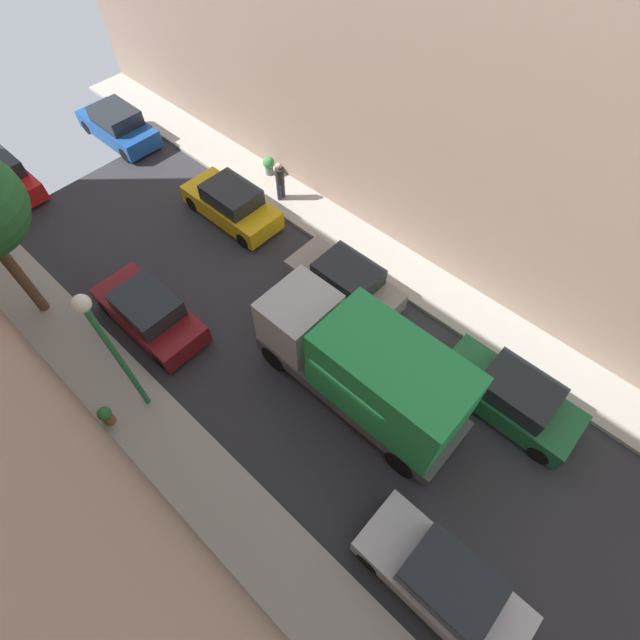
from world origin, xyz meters
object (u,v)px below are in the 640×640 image
object	(u,v)px
potted_plant_2	(106,415)
parked_car_right_4	(118,126)
parked_car_right_3	(232,204)
parked_car_left_3	(149,313)
parked_car_left_4	(0,176)
parked_car_left_2	(443,582)
parked_car_right_1	(510,396)
parked_car_right_2	(345,282)
pedestrian	(280,180)
lamp_post	(107,341)
potted_plant_0	(269,164)
delivery_truck	(366,369)

from	to	relation	value
potted_plant_2	parked_car_right_4	bearing A→B (deg)	54.63
parked_car_right_3	parked_car_right_4	distance (m)	7.89
parked_car_left_3	parked_car_left_4	bearing A→B (deg)	90.00
parked_car_left_4	parked_car_right_3	xyz separation A→B (m)	(5.40, -8.44, 0.00)
parked_car_left_2	parked_car_right_1	world-z (taller)	same
parked_car_right_2	pedestrian	bearing A→B (deg)	68.73
parked_car_left_4	lamp_post	xyz separation A→B (m)	(-1.90, -12.74, 2.89)
parked_car_right_1	potted_plant_0	world-z (taller)	parked_car_right_1
delivery_truck	lamp_post	size ratio (longest dim) A/B	1.27
parked_car_right_3	pedestrian	bearing A→B (deg)	-19.10
delivery_truck	potted_plant_0	distance (m)	11.31
potted_plant_2	parked_car_right_3	bearing A→B (deg)	25.33
parked_car_right_2	parked_car_right_3	size ratio (longest dim) A/B	1.00
parked_car_left_3	lamp_post	bearing A→B (deg)	-129.62
delivery_truck	potted_plant_0	size ratio (longest dim) A/B	8.13
parked_car_left_3	parked_car_right_3	world-z (taller)	same
pedestrian	lamp_post	bearing A→B (deg)	-158.99
parked_car_left_3	parked_car_right_2	size ratio (longest dim) A/B	1.00
parked_car_left_4	parked_car_left_3	bearing A→B (deg)	-90.00
delivery_truck	parked_car_right_2	bearing A→B (deg)	48.33
parked_car_right_3	parked_car_right_4	size ratio (longest dim) A/B	1.00
parked_car_left_4	parked_car_right_3	distance (m)	10.02
potted_plant_0	parked_car_left_4	bearing A→B (deg)	137.11
parked_car_left_3	parked_car_right_2	world-z (taller)	same
parked_car_right_3	parked_car_left_4	bearing A→B (deg)	122.60
parked_car_left_4	lamp_post	distance (m)	13.20
parked_car_left_3	pedestrian	bearing A→B (deg)	9.85
parked_car_right_3	potted_plant_0	distance (m)	2.93
parked_car_right_2	delivery_truck	world-z (taller)	delivery_truck
potted_plant_0	potted_plant_2	size ratio (longest dim) A/B	1.10
parked_car_right_1	parked_car_right_2	distance (m)	6.46
potted_plant_0	potted_plant_2	bearing A→B (deg)	-156.89
parked_car_left_2	pedestrian	distance (m)	14.96
parked_car_left_4	parked_car_right_4	size ratio (longest dim) A/B	1.00
parked_car_right_4	pedestrian	distance (m)	8.84
parked_car_right_1	parked_car_right_4	world-z (taller)	same
delivery_truck	potted_plant_0	world-z (taller)	delivery_truck
parked_car_left_2	parked_car_right_1	bearing A→B (deg)	13.25
delivery_truck	pedestrian	xyz separation A→B (m)	(4.74, 8.28, -0.71)
parked_car_left_4	pedestrian	distance (m)	11.80
parked_car_right_3	lamp_post	xyz separation A→B (m)	(-7.30, -4.29, 2.89)
parked_car_right_3	pedestrian	distance (m)	2.19
potted_plant_0	lamp_post	bearing A→B (deg)	-153.23
parked_car_left_2	potted_plant_2	distance (m)	10.16
parked_car_right_3	potted_plant_2	xyz separation A→B (m)	(-8.44, -3.99, -0.17)
parked_car_left_2	potted_plant_2	world-z (taller)	parked_car_left_2
parked_car_left_3	parked_car_right_1	size ratio (longest dim) A/B	1.00
parked_car_right_3	parked_car_left_3	bearing A→B (deg)	-159.68
parked_car_right_1	parked_car_right_4	size ratio (longest dim) A/B	1.00
parked_car_right_2	potted_plant_0	distance (m)	7.33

